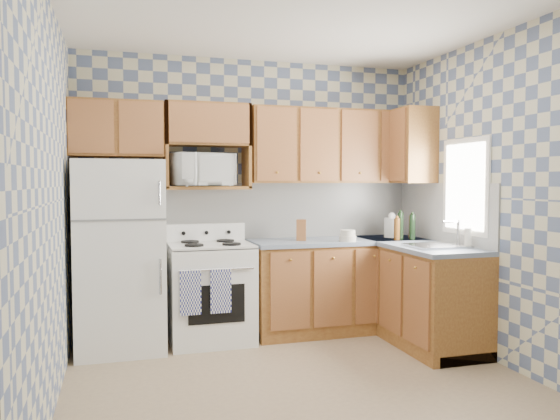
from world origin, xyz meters
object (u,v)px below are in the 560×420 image
object	(u,v)px
refrigerator	(120,256)
stove_body	(211,294)
microwave	(201,170)
electric_kettle	(392,228)

from	to	relation	value
refrigerator	stove_body	bearing A→B (deg)	1.78
refrigerator	microwave	world-z (taller)	microwave
refrigerator	microwave	xyz separation A→B (m)	(0.74, 0.15, 0.76)
stove_body	refrigerator	bearing A→B (deg)	-178.22
stove_body	microwave	world-z (taller)	microwave
refrigerator	microwave	distance (m)	1.08
refrigerator	electric_kettle	bearing A→B (deg)	1.05
stove_body	electric_kettle	size ratio (longest dim) A/B	4.51
refrigerator	microwave	bearing A→B (deg)	11.77
microwave	electric_kettle	distance (m)	2.04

